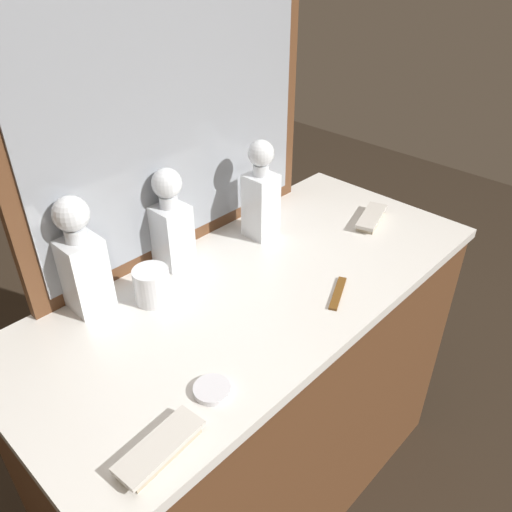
# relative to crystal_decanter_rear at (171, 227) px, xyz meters

# --- Properties ---
(ground_plane) EXTENTS (6.00, 6.00, 0.00)m
(ground_plane) POSITION_rel_crystal_decanter_rear_xyz_m (0.08, -0.22, -0.98)
(ground_plane) COLOR #2D2319
(dresser) EXTENTS (1.27, 0.58, 0.87)m
(dresser) POSITION_rel_crystal_decanter_rear_xyz_m (0.08, -0.22, -0.54)
(dresser) COLOR brown
(dresser) RESTS_ON ground_plane
(dresser_mirror) EXTENTS (0.90, 0.03, 0.77)m
(dresser_mirror) POSITION_rel_crystal_decanter_rear_xyz_m (0.08, 0.05, 0.28)
(dresser_mirror) COLOR brown
(dresser_mirror) RESTS_ON dresser
(crystal_decanter_rear) EXTENTS (0.08, 0.08, 0.27)m
(crystal_decanter_rear) POSITION_rel_crystal_decanter_rear_xyz_m (0.00, 0.00, 0.00)
(crystal_decanter_rear) COLOR white
(crystal_decanter_rear) RESTS_ON dresser
(crystal_decanter_right) EXTENTS (0.08, 0.08, 0.28)m
(crystal_decanter_right) POSITION_rel_crystal_decanter_rear_xyz_m (0.26, -0.07, 0.01)
(crystal_decanter_right) COLOR white
(crystal_decanter_right) RESTS_ON dresser
(crystal_decanter_far_left) EXTENTS (0.09, 0.09, 0.29)m
(crystal_decanter_far_left) POSITION_rel_crystal_decanter_rear_xyz_m (-0.25, -0.00, 0.01)
(crystal_decanter_far_left) COLOR white
(crystal_decanter_far_left) RESTS_ON dresser
(crystal_tumbler_far_left) EXTENTS (0.09, 0.09, 0.09)m
(crystal_tumbler_far_left) POSITION_rel_crystal_decanter_rear_xyz_m (-0.14, -0.09, -0.07)
(crystal_tumbler_far_left) COLOR white
(crystal_tumbler_far_left) RESTS_ON dresser
(silver_brush_rear) EXTENTS (0.17, 0.10, 0.02)m
(silver_brush_rear) POSITION_rel_crystal_decanter_rear_xyz_m (0.54, -0.26, -0.09)
(silver_brush_rear) COLOR #B7A88C
(silver_brush_rear) RESTS_ON dresser
(silver_brush_far_left) EXTENTS (0.17, 0.07, 0.02)m
(silver_brush_far_left) POSITION_rel_crystal_decanter_rear_xyz_m (-0.38, -0.44, -0.09)
(silver_brush_far_left) COLOR #B7A88C
(silver_brush_far_left) RESTS_ON dresser
(porcelain_dish) EXTENTS (0.07, 0.07, 0.01)m
(porcelain_dish) POSITION_rel_crystal_decanter_rear_xyz_m (-0.23, -0.40, -0.10)
(porcelain_dish) COLOR silver
(porcelain_dish) RESTS_ON dresser
(tortoiseshell_comb) EXTENTS (0.13, 0.07, 0.01)m
(tortoiseshell_comb) POSITION_rel_crystal_decanter_rear_xyz_m (0.18, -0.40, -0.10)
(tortoiseshell_comb) COLOR brown
(tortoiseshell_comb) RESTS_ON dresser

